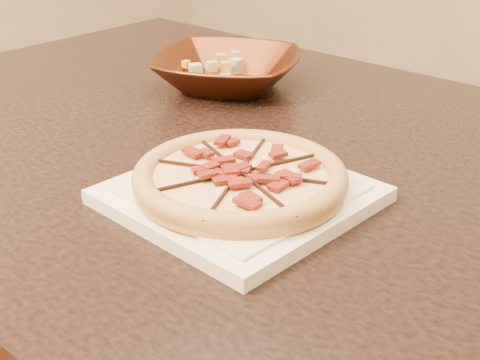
{
  "coord_description": "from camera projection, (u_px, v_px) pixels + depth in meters",
  "views": [
    {
      "loc": [
        0.54,
        -0.81,
        1.13
      ],
      "look_at": [
        0.1,
        -0.24,
        0.78
      ],
      "focal_mm": 50.0,
      "sensor_mm": 36.0,
      "label": 1
    }
  ],
  "objects": [
    {
      "name": "dining_table",
      "position": [
        260.0,
        203.0,
        1.01
      ],
      "size": [
        1.57,
        1.06,
        0.75
      ],
      "color": "black",
      "rests_on": "floor"
    },
    {
      "name": "plate",
      "position": [
        240.0,
        194.0,
        0.81
      ],
      "size": [
        0.3,
        0.3,
        0.02
      ],
      "color": "#FFF1CE",
      "rests_on": "dining_table"
    },
    {
      "name": "pizza",
      "position": [
        240.0,
        177.0,
        0.8
      ],
      "size": [
        0.26,
        0.26,
        0.03
      ],
      "color": "gold",
      "rests_on": "plate"
    },
    {
      "name": "bronze_bowl",
      "position": [
        227.0,
        71.0,
        1.21
      ],
      "size": [
        0.34,
        0.34,
        0.06
      ],
      "primitive_type": "imported",
      "rotation": [
        0.0,
        0.0,
        0.41
      ],
      "color": "#4F2510",
      "rests_on": "dining_table"
    },
    {
      "name": "mixed_dish",
      "position": [
        226.0,
        46.0,
        1.19
      ],
      "size": [
        0.09,
        0.12,
        0.03
      ],
      "color": "tan",
      "rests_on": "bronze_bowl"
    }
  ]
}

